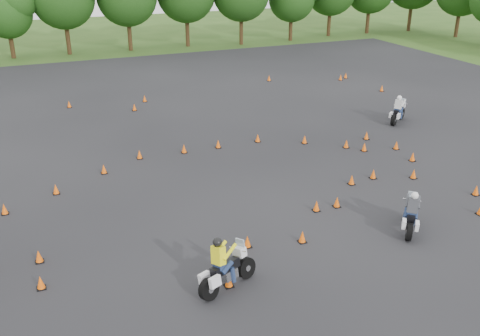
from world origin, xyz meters
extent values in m
plane|color=#2D5119|center=(0.00, 0.00, 0.00)|extent=(140.00, 140.00, 0.00)
plane|color=black|center=(0.00, 6.00, 0.01)|extent=(62.00, 62.00, 0.00)
cone|color=#FF5F0A|center=(16.92, 16.34, 0.23)|extent=(0.26, 0.26, 0.45)
cone|color=#FF5F0A|center=(5.18, 2.75, 0.23)|extent=(0.26, 0.26, 0.45)
cone|color=#FF5F0A|center=(9.70, -0.39, 0.23)|extent=(0.26, 0.26, 0.45)
cone|color=#FF5F0A|center=(-9.95, 5.84, 0.23)|extent=(0.26, 0.26, 0.45)
cone|color=#FF5F0A|center=(-3.14, -2.55, 0.23)|extent=(0.26, 0.26, 0.45)
cone|color=#FF5F0A|center=(10.06, 5.75, 0.23)|extent=(0.26, 0.26, 0.45)
cone|color=#FF5F0A|center=(-1.59, -0.51, 0.23)|extent=(0.26, 0.26, 0.45)
cone|color=#FF5F0A|center=(-1.66, 18.60, 0.23)|extent=(0.26, 0.26, 0.45)
cone|color=#FF5F0A|center=(15.95, 20.60, 0.23)|extent=(0.26, 0.26, 0.45)
cone|color=#FF5F0A|center=(6.53, 2.93, 0.23)|extent=(0.26, 0.26, 0.45)
cone|color=#FF5F0A|center=(-5.37, 8.57, 0.23)|extent=(0.26, 0.26, 0.45)
cone|color=#FF5F0A|center=(-7.77, 7.05, 0.23)|extent=(0.26, 0.26, 0.45)
cone|color=#FF5F0A|center=(-8.85, 1.42, 0.23)|extent=(0.26, 0.26, 0.45)
cone|color=#FF5F0A|center=(-8.90, -0.28, 0.23)|extent=(0.26, 0.26, 0.45)
cone|color=#FF5F0A|center=(-0.89, 9.74, 0.23)|extent=(0.26, 0.26, 0.45)
cone|color=#FF5F0A|center=(-3.31, 9.83, 0.23)|extent=(0.26, 0.26, 0.45)
cone|color=#FF5F0A|center=(16.72, 21.04, 0.23)|extent=(0.26, 0.26, 0.45)
cone|color=#FF5F0A|center=(9.48, 7.71, 0.23)|extent=(0.26, 0.26, 0.45)
cone|color=#FF5F0A|center=(2.28, 1.04, 0.23)|extent=(0.26, 0.26, 0.45)
cone|color=#FF5F0A|center=(0.48, -0.99, 0.23)|extent=(0.26, 0.26, 0.45)
cone|color=#FF5F0A|center=(1.08, 9.72, 0.23)|extent=(0.26, 0.26, 0.45)
cone|color=#FF5F0A|center=(8.28, 6.19, 0.23)|extent=(0.26, 0.26, 0.45)
cone|color=#FF5F0A|center=(-5.67, 21.06, 0.23)|extent=(0.26, 0.26, 0.45)
cone|color=#FF5F0A|center=(7.64, 6.99, 0.23)|extent=(0.26, 0.26, 0.45)
cone|color=#FF5F0A|center=(5.85, 8.52, 0.23)|extent=(0.26, 0.26, 0.45)
cone|color=#FF5F0A|center=(-0.52, 20.48, 0.23)|extent=(0.26, 0.26, 0.45)
cone|color=#FF5F0A|center=(3.50, 9.76, 0.23)|extent=(0.26, 0.26, 0.45)
cone|color=#FF5F0A|center=(10.38, 22.64, 0.23)|extent=(0.26, 0.26, 0.45)
cone|color=#FF5F0A|center=(8.34, 2.20, 0.23)|extent=(0.26, 0.26, 0.45)
cone|color=#FF5F0A|center=(9.76, 4.01, 0.23)|extent=(0.26, 0.26, 0.45)
cone|color=#FF5F0A|center=(3.28, 1.03, 0.23)|extent=(0.26, 0.26, 0.45)
camera|label=1|loc=(-8.50, -16.36, 10.55)|focal=40.00mm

